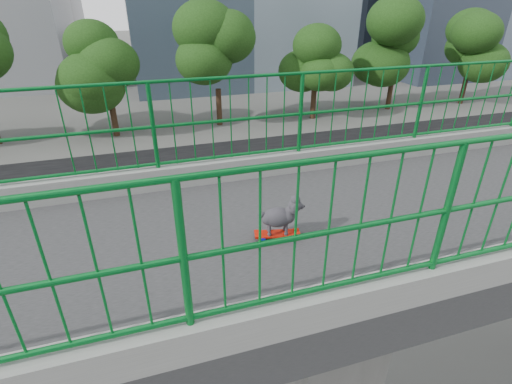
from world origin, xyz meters
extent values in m
cube|color=black|center=(-13.00, 0.00, 0.01)|extent=(18.00, 90.00, 0.02)
cube|color=#2D2D2F|center=(0.00, 0.00, 6.75)|extent=(3.00, 24.00, 0.50)
cube|color=gray|center=(-1.40, 0.00, 7.15)|extent=(0.20, 24.00, 0.30)
cylinder|color=#0C7029|center=(-1.40, 0.00, 8.40)|extent=(0.04, 24.00, 0.04)
cylinder|color=#0C7029|center=(-1.40, 0.00, 7.85)|extent=(0.04, 24.00, 0.04)
cylinder|color=#0C7029|center=(-1.40, 0.00, 7.85)|extent=(0.06, 0.06, 1.10)
cube|color=gray|center=(1.40, 0.00, 7.15)|extent=(0.20, 24.00, 0.30)
cylinder|color=#0C7029|center=(1.40, 0.00, 8.40)|extent=(0.04, 24.00, 0.04)
cylinder|color=#0C7029|center=(1.40, 0.00, 7.85)|extent=(0.04, 24.00, 0.04)
cylinder|color=#0C7029|center=(1.40, 0.00, 7.85)|extent=(0.06, 0.06, 1.10)
cylinder|color=black|center=(-25.80, -4.00, 1.36)|extent=(0.44, 0.44, 2.73)
ellipsoid|color=#1B3C10|center=(-25.80, -4.00, 4.51)|extent=(4.20, 4.20, 3.57)
cylinder|color=black|center=(-26.20, 4.00, 1.43)|extent=(0.44, 0.44, 2.87)
ellipsoid|color=#1B3C10|center=(-26.20, 4.00, 4.82)|extent=(4.60, 4.60, 3.91)
cylinder|color=black|center=(-25.60, 12.00, 1.33)|extent=(0.44, 0.44, 2.66)
ellipsoid|color=#1B3C10|center=(-25.60, 12.00, 4.36)|extent=(4.00, 4.00, 3.40)
cylinder|color=black|center=(-26.30, 20.00, 1.50)|extent=(0.44, 0.44, 3.01)
ellipsoid|color=#1B3C10|center=(-26.30, 20.00, 5.13)|extent=(5.00, 5.00, 4.25)
cylinder|color=black|center=(-25.90, 28.00, 1.38)|extent=(0.44, 0.44, 2.77)
ellipsoid|color=#1B3C10|center=(-25.90, 28.00, 4.63)|extent=(4.40, 4.40, 3.74)
cube|color=red|center=(0.20, -0.91, 7.06)|extent=(0.24, 0.50, 0.02)
cube|color=#99999E|center=(0.17, -1.07, 7.04)|extent=(0.09, 0.05, 0.02)
cylinder|color=#0717AA|center=(0.10, -1.05, 7.03)|extent=(0.04, 0.06, 0.06)
sphere|color=yellow|center=(0.10, -1.05, 7.03)|extent=(0.02, 0.02, 0.02)
cylinder|color=#0717AA|center=(0.23, -1.08, 7.03)|extent=(0.04, 0.06, 0.06)
sphere|color=yellow|center=(0.23, -1.08, 7.03)|extent=(0.02, 0.02, 0.02)
cube|color=#99999E|center=(0.23, -0.76, 7.04)|extent=(0.09, 0.05, 0.02)
cylinder|color=#0717AA|center=(0.17, -0.75, 7.03)|extent=(0.04, 0.06, 0.06)
sphere|color=yellow|center=(0.17, -0.75, 7.03)|extent=(0.02, 0.02, 0.02)
cylinder|color=#0717AA|center=(0.29, -0.78, 7.03)|extent=(0.04, 0.06, 0.06)
sphere|color=yellow|center=(0.29, -0.78, 7.03)|extent=(0.02, 0.02, 0.02)
ellipsoid|color=#2F2D32|center=(0.20, -0.91, 7.26)|extent=(0.26, 0.35, 0.21)
sphere|color=#2F2D32|center=(0.24, -0.74, 7.40)|extent=(0.14, 0.14, 0.14)
sphere|color=black|center=(0.26, -0.65, 7.38)|extent=(0.02, 0.02, 0.02)
sphere|color=#2F2D32|center=(0.16, -1.08, 7.30)|extent=(0.07, 0.07, 0.07)
cylinder|color=#2F2D32|center=(0.17, -0.82, 7.13)|extent=(0.03, 0.03, 0.13)
cylinder|color=#2F2D32|center=(0.26, -0.84, 7.13)|extent=(0.03, 0.03, 0.13)
cylinder|color=#2F2D32|center=(0.14, -0.99, 7.13)|extent=(0.03, 0.03, 0.13)
cylinder|color=#2F2D32|center=(0.22, -1.01, 7.13)|extent=(0.03, 0.03, 0.13)
imported|color=silver|center=(-6.00, -1.73, 0.79)|extent=(1.86, 4.63, 1.58)
imported|color=red|center=(-9.20, 12.54, 0.76)|extent=(2.54, 5.50, 1.53)
camera|label=1|loc=(3.35, -2.14, 9.30)|focal=26.53mm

